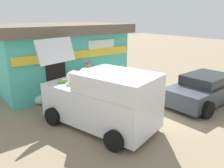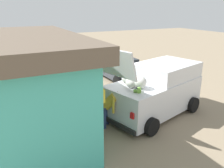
{
  "view_description": "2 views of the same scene",
  "coord_description": "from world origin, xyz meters",
  "views": [
    {
      "loc": [
        -5.97,
        -5.86,
        3.78
      ],
      "look_at": [
        -0.71,
        1.03,
        1.13
      ],
      "focal_mm": 36.34,
      "sensor_mm": 36.0,
      "label": 1
    },
    {
      "loc": [
        -8.67,
        5.47,
        4.13
      ],
      "look_at": [
        -0.15,
        1.29,
        0.92
      ],
      "focal_mm": 36.27,
      "sensor_mm": 36.0,
      "label": 2
    }
  ],
  "objects": [
    {
      "name": "parked_sedan",
      "position": [
        3.08,
        -0.8,
        0.63
      ],
      "size": [
        4.23,
        2.22,
        1.3
      ],
      "color": "#383D47",
      "rests_on": "ground_plane"
    },
    {
      "name": "vendor_standing",
      "position": [
        -0.82,
        2.69,
        1.0
      ],
      "size": [
        0.53,
        0.45,
        1.73
      ],
      "color": "navy",
      "rests_on": "ground_plane"
    },
    {
      "name": "ground_plane",
      "position": [
        0.0,
        0.0,
        0.0
      ],
      "size": [
        60.0,
        60.0,
        0.0
      ],
      "primitive_type": "plane",
      "color": "gray"
    },
    {
      "name": "paint_bucket",
      "position": [
        1.54,
        2.21,
        0.2
      ],
      "size": [
        0.33,
        0.33,
        0.4
      ],
      "primitive_type": "cylinder",
      "color": "blue",
      "rests_on": "ground_plane"
    },
    {
      "name": "storefront_bar",
      "position": [
        -0.92,
        5.36,
        1.71
      ],
      "size": [
        6.74,
        4.5,
        3.33
      ],
      "color": "#4CC6B7",
      "rests_on": "ground_plane"
    },
    {
      "name": "unloaded_banana_pile",
      "position": [
        -2.76,
        3.43,
        0.2
      ],
      "size": [
        0.77,
        0.82,
        0.44
      ],
      "color": "silver",
      "rests_on": "ground_plane"
    },
    {
      "name": "customer_bending",
      "position": [
        -2.04,
        2.3,
        0.84
      ],
      "size": [
        0.68,
        0.69,
        1.41
      ],
      "color": "navy",
      "rests_on": "ground_plane"
    },
    {
      "name": "delivery_van",
      "position": [
        -1.81,
        0.13,
        1.01
      ],
      "size": [
        3.05,
        4.62,
        2.93
      ],
      "color": "silver",
      "rests_on": "ground_plane"
    }
  ]
}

